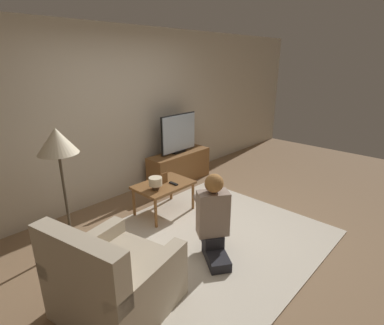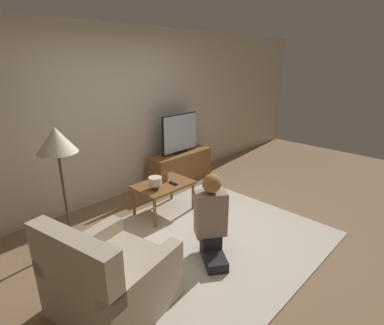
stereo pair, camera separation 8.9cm
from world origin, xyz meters
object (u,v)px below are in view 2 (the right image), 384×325
object	(u,v)px
coffee_table	(164,187)
table_lamp	(155,182)
tv	(180,133)
person_kneeling	(211,216)
armchair	(110,281)
floor_lamp	(57,146)

from	to	relation	value
coffee_table	table_lamp	distance (m)	0.26
tv	coffee_table	world-z (taller)	tv
coffee_table	person_kneeling	bearing A→B (deg)	-104.07
coffee_table	armchair	world-z (taller)	armchair
tv	armchair	xyz separation A→B (m)	(-2.46, -1.70, -0.60)
tv	floor_lamp	size ratio (longest dim) A/B	0.55
person_kneeling	floor_lamp	bearing A→B (deg)	-17.35
tv	table_lamp	world-z (taller)	tv
tv	person_kneeling	world-z (taller)	tv
tv	table_lamp	bearing A→B (deg)	-147.61
floor_lamp	armchair	world-z (taller)	floor_lamp
floor_lamp	table_lamp	bearing A→B (deg)	-12.71
person_kneeling	tv	bearing A→B (deg)	-89.95
coffee_table	floor_lamp	distance (m)	1.56
armchair	person_kneeling	world-z (taller)	person_kneeling
tv	table_lamp	xyz separation A→B (m)	(-1.18, -0.75, -0.33)
coffee_table	table_lamp	world-z (taller)	table_lamp
floor_lamp	table_lamp	distance (m)	1.32
armchair	coffee_table	bearing A→B (deg)	-67.59
tv	coffee_table	bearing A→B (deg)	-145.09
floor_lamp	person_kneeling	distance (m)	1.82
coffee_table	floor_lamp	size ratio (longest dim) A/B	0.55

